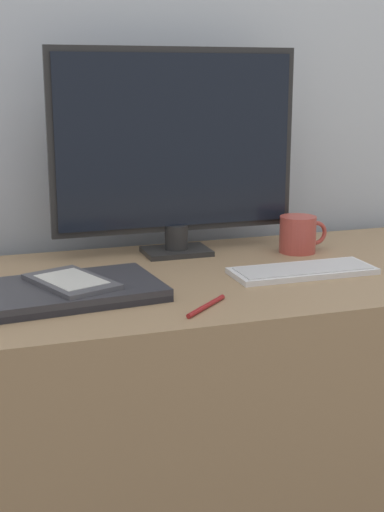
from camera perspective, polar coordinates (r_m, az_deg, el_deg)
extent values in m
cube|color=#B2BCC6|center=(1.83, -1.94, 15.36)|extent=(3.60, 0.05, 2.40)
cube|color=#997A56|center=(1.66, 2.16, -14.01)|extent=(1.44, 0.61, 0.75)
cube|color=#262626|center=(1.69, -1.26, 0.37)|extent=(0.15, 0.11, 0.01)
cylinder|color=#262626|center=(1.68, -1.26, 1.52)|extent=(0.05, 0.05, 0.06)
cube|color=#262626|center=(1.65, -1.37, 9.16)|extent=(0.58, 0.01, 0.42)
cube|color=black|center=(1.64, -1.28, 9.14)|extent=(0.55, 0.01, 0.39)
cube|color=silver|center=(1.53, 8.84, -1.19)|extent=(0.31, 0.12, 0.01)
cube|color=silver|center=(1.53, 8.90, -0.96)|extent=(0.29, 0.10, 0.00)
cube|color=#232328|center=(1.38, -9.88, -3.03)|extent=(0.36, 0.25, 0.01)
cube|color=#333338|center=(1.37, -9.90, -2.53)|extent=(0.36, 0.25, 0.01)
cube|color=#4C4C51|center=(1.37, -9.63, -2.03)|extent=(0.18, 0.22, 0.01)
cube|color=silver|center=(1.37, -9.64, -1.83)|extent=(0.13, 0.16, 0.00)
cylinder|color=#B7473D|center=(1.71, 8.45, 1.72)|extent=(0.09, 0.09, 0.09)
torus|color=#B7473D|center=(1.73, 9.85, 1.82)|extent=(0.06, 0.01, 0.06)
cylinder|color=maroon|center=(1.29, 1.15, -4.03)|extent=(0.10, 0.09, 0.01)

